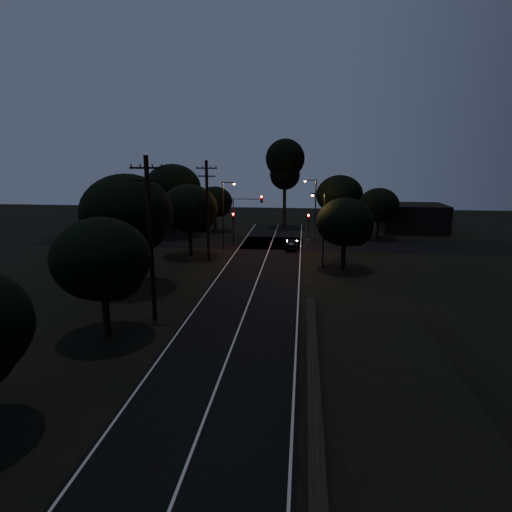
# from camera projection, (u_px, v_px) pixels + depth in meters

# --- Properties ---
(ground) EXTENTS (160.00, 160.00, 0.00)m
(ground) POSITION_uv_depth(u_px,v_px,m) (176.00, 492.00, 14.28)
(ground) COLOR black
(road_surface) EXTENTS (60.00, 70.00, 0.03)m
(road_surface) POSITION_uv_depth(u_px,v_px,m) (264.00, 264.00, 44.38)
(road_surface) COLOR black
(road_surface) RESTS_ON ground
(retaining_wall) EXTENTS (6.93, 26.00, 1.60)m
(retaining_wall) POSITION_uv_depth(u_px,v_px,m) (397.00, 436.00, 16.20)
(retaining_wall) COLOR black
(retaining_wall) RESTS_ON ground
(utility_pole_mid) EXTENTS (2.20, 0.30, 11.00)m
(utility_pole_mid) POSITION_uv_depth(u_px,v_px,m) (150.00, 237.00, 28.12)
(utility_pole_mid) COLOR black
(utility_pole_mid) RESTS_ON ground
(utility_pole_far) EXTENTS (2.20, 0.30, 10.50)m
(utility_pole_far) POSITION_uv_depth(u_px,v_px,m) (207.00, 209.00, 44.62)
(utility_pole_far) COLOR black
(utility_pole_far) RESTS_ON ground
(tree_left_b) EXTENTS (5.85, 5.85, 7.43)m
(tree_left_b) POSITION_uv_depth(u_px,v_px,m) (104.00, 261.00, 25.51)
(tree_left_b) COLOR black
(tree_left_b) RESTS_ON ground
(tree_left_c) EXTENTS (7.56, 7.56, 9.55)m
(tree_left_c) POSITION_uv_depth(u_px,v_px,m) (129.00, 215.00, 35.10)
(tree_left_c) COLOR black
(tree_left_c) RESTS_ON ground
(tree_left_d) EXTENTS (6.25, 6.25, 7.94)m
(tree_left_d) POSITION_uv_depth(u_px,v_px,m) (191.00, 210.00, 46.76)
(tree_left_d) COLOR black
(tree_left_d) RESTS_ON ground
(tree_far_nw) EXTENTS (5.20, 5.20, 6.58)m
(tree_far_nw) POSITION_uv_depth(u_px,v_px,m) (216.00, 202.00, 62.52)
(tree_far_nw) COLOR black
(tree_far_nw) RESTS_ON ground
(tree_far_w) EXTENTS (7.74, 7.74, 9.87)m
(tree_far_w) POSITION_uv_depth(u_px,v_px,m) (174.00, 189.00, 58.63)
(tree_far_w) COLOR black
(tree_far_w) RESTS_ON ground
(tree_far_ne) EXTENTS (6.56, 6.56, 8.30)m
(tree_far_ne) POSITION_uv_depth(u_px,v_px,m) (341.00, 196.00, 60.29)
(tree_far_ne) COLOR black
(tree_far_ne) RESTS_ON ground
(tree_far_e) EXTENTS (5.33, 5.33, 6.77)m
(tree_far_e) POSITION_uv_depth(u_px,v_px,m) (380.00, 206.00, 57.10)
(tree_far_e) COLOR black
(tree_far_e) RESTS_ON ground
(tree_right_a) EXTENTS (5.53, 5.53, 7.03)m
(tree_right_a) POSITION_uv_depth(u_px,v_px,m) (347.00, 224.00, 41.26)
(tree_right_a) COLOR black
(tree_right_a) RESTS_ON ground
(tall_pine) EXTENTS (5.92, 5.92, 13.46)m
(tall_pine) POSITION_uv_depth(u_px,v_px,m) (285.00, 164.00, 65.15)
(tall_pine) COLOR black
(tall_pine) RESTS_ON ground
(building_left) EXTENTS (10.00, 8.00, 4.40)m
(building_left) POSITION_uv_depth(u_px,v_px,m) (148.00, 213.00, 66.23)
(building_left) COLOR black
(building_left) RESTS_ON ground
(building_right) EXTENTS (9.00, 7.00, 4.00)m
(building_right) POSITION_uv_depth(u_px,v_px,m) (413.00, 218.00, 62.93)
(building_right) COLOR black
(building_right) RESTS_ON ground
(signal_left) EXTENTS (0.28, 0.35, 4.10)m
(signal_left) POSITION_uv_depth(u_px,v_px,m) (233.00, 223.00, 52.80)
(signal_left) COLOR black
(signal_left) RESTS_ON ground
(signal_right) EXTENTS (0.28, 0.35, 4.10)m
(signal_right) POSITION_uv_depth(u_px,v_px,m) (308.00, 224.00, 51.81)
(signal_right) COLOR black
(signal_right) RESTS_ON ground
(signal_mast) EXTENTS (3.70, 0.35, 6.25)m
(signal_mast) POSITION_uv_depth(u_px,v_px,m) (247.00, 211.00, 52.28)
(signal_mast) COLOR black
(signal_mast) RESTS_ON ground
(streetlight_a) EXTENTS (1.66, 0.26, 8.00)m
(streetlight_a) POSITION_uv_depth(u_px,v_px,m) (225.00, 210.00, 50.54)
(streetlight_a) COLOR black
(streetlight_a) RESTS_ON ground
(streetlight_b) EXTENTS (1.66, 0.26, 8.00)m
(streetlight_b) POSITION_uv_depth(u_px,v_px,m) (314.00, 206.00, 55.20)
(streetlight_b) COLOR black
(streetlight_b) RESTS_ON ground
(streetlight_c) EXTENTS (1.46, 0.26, 7.50)m
(streetlight_c) POSITION_uv_depth(u_px,v_px,m) (322.00, 225.00, 41.67)
(streetlight_c) COLOR black
(streetlight_c) RESTS_ON ground
(car) EXTENTS (1.50, 3.71, 1.26)m
(car) POSITION_uv_depth(u_px,v_px,m) (292.00, 244.00, 51.12)
(car) COLOR black
(car) RESTS_ON ground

